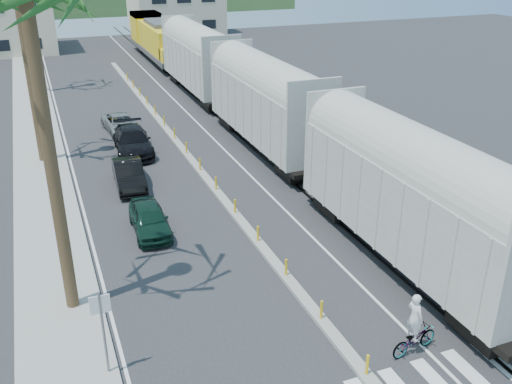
% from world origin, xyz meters
% --- Properties ---
extents(ground, '(140.00, 140.00, 0.00)m').
position_xyz_m(ground, '(0.00, 0.00, 0.00)').
color(ground, '#28282B').
rests_on(ground, ground).
extents(sidewalk, '(3.00, 90.00, 0.15)m').
position_xyz_m(sidewalk, '(-8.50, 25.00, 0.07)').
color(sidewalk, gray).
rests_on(sidewalk, ground).
extents(rails, '(1.56, 100.00, 0.06)m').
position_xyz_m(rails, '(5.00, 28.00, 0.03)').
color(rails, black).
rests_on(rails, ground).
extents(median, '(0.45, 60.00, 0.85)m').
position_xyz_m(median, '(0.00, 19.96, 0.09)').
color(median, gray).
rests_on(median, ground).
extents(lane_markings, '(9.42, 90.00, 0.01)m').
position_xyz_m(lane_markings, '(-2.15, 25.00, 0.00)').
color(lane_markings, silver).
rests_on(lane_markings, ground).
extents(freight_train, '(3.00, 60.94, 5.85)m').
position_xyz_m(freight_train, '(5.00, 24.96, 2.91)').
color(freight_train, '#ABAA9D').
rests_on(freight_train, ground).
extents(street_sign, '(0.60, 0.08, 3.00)m').
position_xyz_m(street_sign, '(-7.30, 2.00, 1.97)').
color(street_sign, slate).
rests_on(street_sign, ground).
extents(buildings, '(38.00, 27.00, 10.00)m').
position_xyz_m(buildings, '(-6.41, 71.66, 4.36)').
color(buildings, beige).
rests_on(buildings, ground).
extents(car_lead, '(1.80, 3.98, 1.33)m').
position_xyz_m(car_lead, '(-4.18, 10.80, 0.66)').
color(car_lead, black).
rests_on(car_lead, ground).
extents(car_second, '(1.92, 4.38, 1.39)m').
position_xyz_m(car_second, '(-4.12, 16.41, 0.70)').
color(car_second, black).
rests_on(car_second, ground).
extents(car_third, '(2.75, 5.51, 1.53)m').
position_xyz_m(car_third, '(-2.97, 21.64, 0.76)').
color(car_third, black).
rests_on(car_third, ground).
extents(car_rear, '(2.73, 4.66, 1.20)m').
position_xyz_m(car_rear, '(-2.97, 26.21, 0.60)').
color(car_rear, '#939698').
rests_on(car_rear, ground).
extents(cyclist, '(1.27, 2.05, 2.22)m').
position_xyz_m(cyclist, '(2.03, -0.50, 0.70)').
color(cyclist, '#9EA0A5').
rests_on(cyclist, ground).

